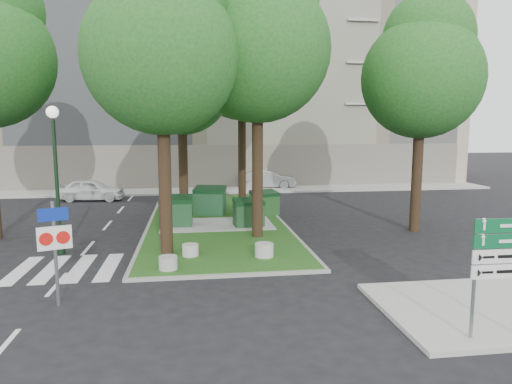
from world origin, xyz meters
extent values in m
plane|color=black|center=(0.00, 0.00, 0.00)|extent=(120.00, 120.00, 0.00)
cube|color=#143F12|center=(0.50, 8.00, 0.06)|extent=(6.00, 16.00, 0.12)
cube|color=gray|center=(0.50, 8.00, 0.05)|extent=(6.30, 16.30, 0.10)
cube|color=#999993|center=(6.50, -3.50, 0.06)|extent=(5.00, 4.00, 0.12)
cube|color=#999993|center=(0.00, 18.50, 0.06)|extent=(42.00, 3.00, 0.12)
cube|color=silver|center=(-3.75, 1.50, 0.01)|extent=(5.00, 3.00, 0.01)
cube|color=tan|center=(0.00, 26.00, 8.00)|extent=(41.00, 12.00, 16.00)
cylinder|color=black|center=(-1.50, 2.50, 3.08)|extent=(0.44, 0.44, 6.16)
sphere|color=#15511A|center=(-1.50, 2.50, 6.82)|extent=(5.20, 5.20, 5.20)
sphere|color=#15511A|center=(-1.20, 2.70, 8.58)|extent=(3.90, 3.90, 3.90)
cylinder|color=black|center=(2.00, 4.50, 3.36)|extent=(0.44, 0.44, 6.72)
sphere|color=#15511A|center=(2.00, 4.50, 7.44)|extent=(5.60, 5.60, 5.60)
cylinder|color=black|center=(-1.00, 9.00, 2.94)|extent=(0.44, 0.44, 5.88)
sphere|color=#15511A|center=(-1.00, 9.00, 6.51)|extent=(4.80, 4.80, 4.80)
sphere|color=#15511A|center=(-0.70, 9.20, 8.19)|extent=(3.60, 3.60, 3.60)
cylinder|color=black|center=(2.20, 12.00, 3.50)|extent=(0.44, 0.44, 7.00)
sphere|color=#15511A|center=(2.20, 12.00, 7.75)|extent=(5.80, 5.80, 5.80)
sphere|color=#15511A|center=(2.50, 12.20, 9.75)|extent=(4.35, 4.35, 4.35)
cylinder|color=black|center=(9.00, 5.00, 2.94)|extent=(0.44, 0.44, 5.88)
sphere|color=#15511A|center=(9.00, 5.00, 6.51)|extent=(5.00, 5.00, 5.00)
sphere|color=#15511A|center=(9.30, 5.20, 8.19)|extent=(3.75, 3.75, 3.75)
cube|color=#0D3215|center=(-1.32, 6.99, 0.67)|extent=(1.44, 1.00, 1.11)
cube|color=black|center=(-1.32, 6.99, 1.32)|extent=(1.49, 1.07, 0.32)
cube|color=#113C1D|center=(0.28, 9.50, 0.70)|extent=(1.69, 1.35, 1.17)
cube|color=black|center=(0.28, 9.50, 1.38)|extent=(1.76, 1.43, 0.34)
cube|color=black|center=(1.88, 6.49, 0.63)|extent=(1.37, 1.00, 1.01)
cube|color=black|center=(1.88, 6.49, 1.21)|extent=(1.42, 1.07, 0.29)
cube|color=#123D14|center=(3.00, 8.98, 0.62)|extent=(1.50, 1.25, 1.00)
cube|color=black|center=(3.00, 8.98, 1.21)|extent=(1.56, 1.32, 0.29)
cylinder|color=#9B9B96|center=(-1.36, 0.61, 0.33)|extent=(0.57, 0.57, 0.41)
cylinder|color=#A4A59F|center=(1.82, 1.58, 0.35)|extent=(0.64, 0.64, 0.46)
cylinder|color=#A9AAA4|center=(-0.68, 2.03, 0.32)|extent=(0.56, 0.56, 0.40)
cylinder|color=#CFDC19|center=(3.20, 9.56, 0.46)|extent=(0.38, 0.38, 0.67)
cylinder|color=black|center=(-5.27, 3.29, 2.37)|extent=(0.13, 0.13, 4.73)
cylinder|color=black|center=(-5.27, 3.29, 0.09)|extent=(0.28, 0.28, 0.19)
sphere|color=white|center=(-5.27, 3.29, 5.01)|extent=(0.42, 0.42, 0.42)
cylinder|color=slate|center=(-3.99, -1.69, 1.35)|extent=(0.11, 0.11, 2.70)
cube|color=navy|center=(-3.99, -1.69, 2.37)|extent=(0.68, 0.28, 0.32)
cube|color=white|center=(-3.99, -1.69, 1.78)|extent=(0.78, 0.31, 0.59)
cylinder|color=red|center=(-4.19, -1.69, 1.78)|extent=(0.32, 0.14, 0.32)
cylinder|color=red|center=(-3.80, -1.69, 1.78)|extent=(0.32, 0.14, 0.32)
cylinder|color=slate|center=(5.19, -4.99, 1.39)|extent=(0.08, 0.08, 2.55)
cube|color=#0A542C|center=(5.73, -5.00, 2.52)|extent=(1.27, 0.07, 0.29)
cube|color=#0A542C|center=(5.73, -5.00, 2.20)|extent=(1.27, 0.07, 0.29)
cube|color=white|center=(5.73, -5.00, 1.87)|extent=(1.27, 0.07, 0.29)
cube|color=white|center=(5.73, -5.00, 1.55)|extent=(1.27, 0.07, 0.29)
imported|color=silver|center=(-6.75, 15.50, 0.68)|extent=(4.12, 1.98, 1.36)
imported|color=gray|center=(4.82, 19.50, 0.69)|extent=(4.32, 1.80, 1.39)
camera|label=1|loc=(-0.55, -13.35, 4.53)|focal=32.00mm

